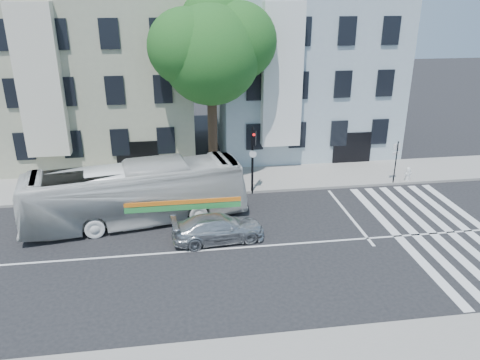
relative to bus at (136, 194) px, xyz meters
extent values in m
plane|color=black|center=(4.31, -3.38, -1.52)|extent=(120.00, 120.00, 0.00)
cube|color=gray|center=(4.31, 4.62, -1.44)|extent=(80.00, 4.00, 0.15)
cube|color=gray|center=(-2.69, 11.62, 3.98)|extent=(12.00, 10.00, 11.00)
cube|color=#9AABB7|center=(11.31, 11.62, 3.98)|extent=(12.00, 10.00, 11.00)
cylinder|color=#2D2116|center=(4.31, 5.12, 1.08)|extent=(0.56, 0.56, 5.20)
sphere|color=#174819|center=(4.31, 5.12, 5.98)|extent=(5.60, 5.60, 5.60)
sphere|color=#174819|center=(5.91, 5.52, 6.68)|extent=(4.40, 4.40, 4.40)
sphere|color=#174819|center=(2.91, 4.82, 6.48)|extent=(4.20, 4.20, 4.20)
sphere|color=#174819|center=(4.61, 6.32, 7.68)|extent=(3.80, 3.80, 3.80)
sphere|color=#174819|center=(3.71, 5.72, 4.98)|extent=(3.40, 3.40, 3.40)
imported|color=silver|center=(0.00, 0.00, 0.00)|extent=(4.39, 11.17, 3.04)
imported|color=#BABEC1|center=(3.84, -2.52, -0.89)|extent=(2.16, 4.44, 1.25)
cylinder|color=black|center=(6.31, 2.67, 0.45)|extent=(0.13, 0.13, 3.94)
cube|color=black|center=(6.31, 2.42, 1.86)|extent=(0.31, 0.27, 0.80)
sphere|color=red|center=(6.31, 2.29, 2.09)|extent=(0.15, 0.15, 0.15)
cylinder|color=white|center=(6.31, 2.52, 0.92)|extent=(0.40, 0.15, 0.41)
cylinder|color=silver|center=(15.90, 2.92, -1.02)|extent=(0.28, 0.28, 0.69)
sphere|color=silver|center=(15.90, 2.92, -0.64)|extent=(0.25, 0.25, 0.25)
cylinder|color=silver|center=(15.90, 2.92, -0.93)|extent=(0.49, 0.32, 0.16)
cylinder|color=black|center=(14.92, 2.72, -0.08)|extent=(0.07, 0.07, 2.58)
cube|color=white|center=(14.92, 2.82, 0.85)|extent=(0.46, 0.11, 0.36)
cube|color=white|center=(14.92, 2.82, 0.44)|extent=(0.46, 0.11, 0.19)
camera|label=1|loc=(2.08, -21.71, 9.23)|focal=35.00mm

